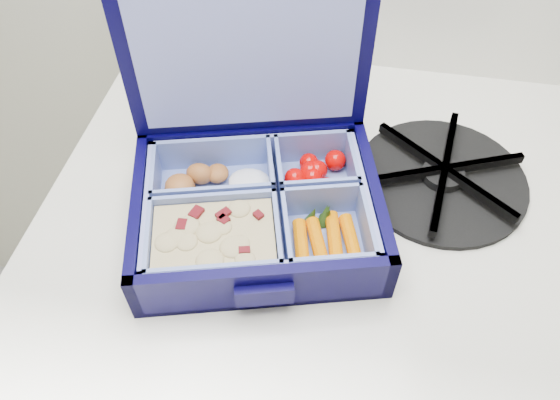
% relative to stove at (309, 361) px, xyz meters
% --- Properties ---
extents(stove, '(0.62, 0.62, 0.93)m').
position_rel_stove_xyz_m(stove, '(0.00, 0.00, 0.00)').
color(stove, white).
rests_on(stove, floor).
extents(bento_box, '(0.29, 0.25, 0.06)m').
position_rel_stove_xyz_m(bento_box, '(-0.06, -0.06, 0.49)').
color(bento_box, black).
rests_on(bento_box, stove).
extents(burner_grate, '(0.25, 0.25, 0.03)m').
position_rel_stove_xyz_m(burner_grate, '(0.13, 0.04, 0.48)').
color(burner_grate, black).
rests_on(burner_grate, stove).
extents(burner_grate_rear, '(0.21, 0.21, 0.02)m').
position_rel_stove_xyz_m(burner_grate_rear, '(-0.13, 0.15, 0.47)').
color(burner_grate_rear, black).
rests_on(burner_grate_rear, stove).
extents(fork, '(0.18, 0.12, 0.01)m').
position_rel_stove_xyz_m(fork, '(0.05, 0.07, 0.47)').
color(fork, '#B9B9B9').
rests_on(fork, stove).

